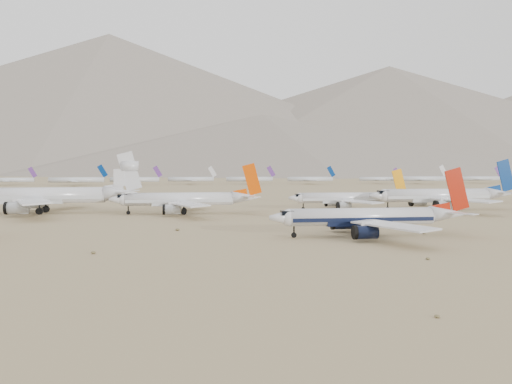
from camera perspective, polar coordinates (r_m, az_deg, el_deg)
The scene contains 10 objects.
ground at distance 108.04m, azimuth 7.26°, elevation -5.12°, with size 7000.00×7000.00×0.00m, color #927B55.
main_airliner at distance 110.60m, azimuth 12.92°, elevation -2.83°, with size 42.45×41.46×14.98m.
row2_navy_widebody at distance 182.66m, azimuth 20.53°, elevation -0.41°, with size 49.79×48.69×17.71m.
row2_gold_tail at distance 176.39m, azimuth 10.43°, elevation -0.70°, with size 40.12×39.24×14.29m.
row2_orange_tail at distance 159.66m, azimuth -8.04°, elevation -0.86°, with size 45.34×44.35×16.17m.
row2_white_trijet at distance 173.01m, azimuth -22.76°, elevation -0.35°, with size 56.73×55.44×20.10m.
distant_storage_row at distance 416.11m, azimuth 4.34°, elevation 1.49°, with size 656.61×55.90×14.11m.
mountain_range at distance 1762.82m, azimuth -4.42°, elevation 8.69°, with size 7354.00×3024.00×470.00m.
foothills at distance 1325.85m, azimuth 17.20°, elevation 5.11°, with size 4637.50×1395.00×155.00m.
desert_scrub at distance 80.70m, azimuth -7.11°, elevation -7.68°, with size 219.83×121.67×0.63m.
Camera 1 is at (-27.48, -103.37, 15.21)m, focal length 35.00 mm.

